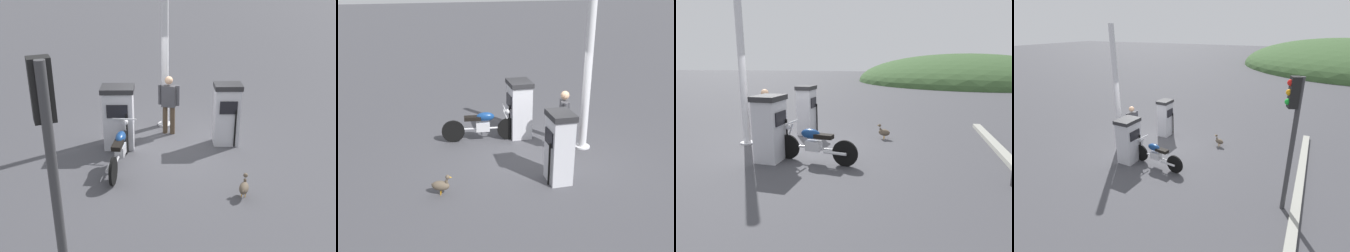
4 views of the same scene
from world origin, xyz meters
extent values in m
plane|color=#424247|center=(0.00, 0.00, 0.00)|extent=(120.00, 120.00, 0.00)
cube|color=silver|center=(-0.04, -1.33, 0.72)|extent=(0.58, 0.74, 1.45)
cube|color=black|center=(0.24, -1.35, 1.04)|extent=(0.06, 0.50, 0.32)
cube|color=#262628|center=(-0.04, -1.33, 1.51)|extent=(0.64, 0.82, 0.12)
cylinder|color=black|center=(0.29, -1.14, 0.51)|extent=(0.05, 0.05, 0.94)
cube|color=silver|center=(-0.04, 1.33, 0.73)|extent=(0.49, 0.64, 1.45)
cube|color=black|center=(0.20, 1.32, 1.04)|extent=(0.05, 0.43, 0.32)
cube|color=#262628|center=(-0.04, 1.33, 1.51)|extent=(0.54, 0.70, 0.12)
cylinder|color=black|center=(0.24, 1.50, 0.51)|extent=(0.05, 0.05, 0.94)
cylinder|color=black|center=(0.31, -1.16, 0.30)|extent=(0.61, 0.16, 0.61)
cylinder|color=black|center=(1.78, -1.40, 0.30)|extent=(0.61, 0.16, 0.61)
cube|color=silver|center=(1.00, -1.27, 0.40)|extent=(0.39, 0.26, 0.24)
cylinder|color=silver|center=(1.05, -1.28, 0.35)|extent=(1.11, 0.23, 0.05)
ellipsoid|color=navy|center=(0.93, -1.26, 0.68)|extent=(0.51, 0.30, 0.24)
cube|color=black|center=(1.26, -1.32, 0.65)|extent=(0.47, 0.27, 0.10)
cylinder|color=silver|center=(0.35, -1.17, 0.60)|extent=(0.26, 0.08, 0.57)
cylinder|color=silver|center=(0.43, -1.18, 0.92)|extent=(0.13, 0.56, 0.04)
sphere|color=silver|center=(0.33, -1.16, 0.80)|extent=(0.16, 0.16, 0.14)
cylinder|color=silver|center=(1.56, -1.49, 0.32)|extent=(0.55, 0.16, 0.07)
cylinder|color=#473828|center=(-0.75, 0.04, 0.38)|extent=(0.16, 0.16, 0.77)
cylinder|color=#473828|center=(-0.81, -0.15, 0.38)|extent=(0.16, 0.16, 0.77)
cube|color=#3F3F44|center=(-0.78, -0.05, 1.05)|extent=(0.30, 0.40, 0.57)
cylinder|color=#3F3F44|center=(-0.70, 0.18, 1.08)|extent=(0.11, 0.11, 0.54)
cylinder|color=#3F3F44|center=(-0.85, -0.28, 1.08)|extent=(0.11, 0.11, 0.54)
sphere|color=tan|center=(-0.78, -0.05, 1.47)|extent=(0.27, 0.27, 0.21)
ellipsoid|color=brown|center=(2.48, 1.19, 0.20)|extent=(0.41, 0.30, 0.20)
cylinder|color=brown|center=(2.36, 1.23, 0.26)|extent=(0.07, 0.07, 0.14)
sphere|color=brown|center=(2.33, 1.24, 0.41)|extent=(0.12, 0.12, 0.09)
cone|color=orange|center=(2.27, 1.27, 0.40)|extent=(0.07, 0.06, 0.04)
cone|color=brown|center=(2.63, 1.13, 0.23)|extent=(0.09, 0.09, 0.07)
cylinder|color=orange|center=(2.46, 1.15, 0.05)|extent=(0.02, 0.02, 0.10)
cylinder|color=orange|center=(2.49, 1.22, 0.05)|extent=(0.02, 0.02, 0.10)
cylinder|color=silver|center=(-1.38, -0.11, 2.30)|extent=(0.20, 0.20, 4.61)
cylinder|color=silver|center=(-1.38, -0.11, 0.02)|extent=(0.40, 0.40, 0.04)
cube|color=#9E9E93|center=(5.54, 0.00, 0.06)|extent=(0.41, 7.06, 0.12)
ellipsoid|color=#38562D|center=(9.55, 30.13, 0.00)|extent=(24.32, 27.44, 6.36)
camera|label=1|loc=(9.31, -0.82, 4.47)|focal=43.86mm
camera|label=2|loc=(3.18, 8.13, 4.17)|focal=41.28mm
camera|label=3|loc=(3.05, -7.65, 2.35)|focal=31.58mm
camera|label=4|loc=(5.23, -8.20, 4.52)|focal=28.33mm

